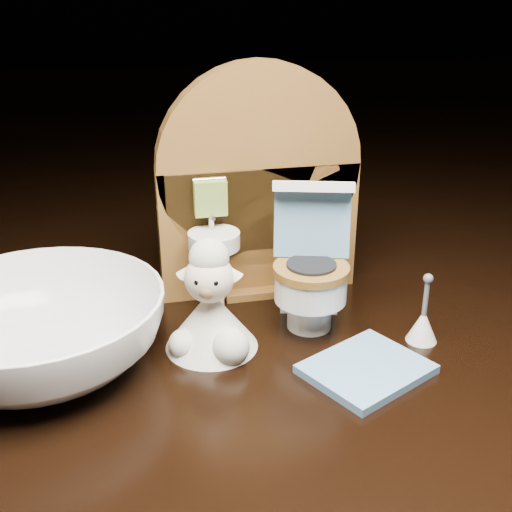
{
  "coord_description": "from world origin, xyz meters",
  "views": [
    {
      "loc": [
        -0.09,
        -0.32,
        0.2
      ],
      "look_at": [
        -0.01,
        0.02,
        0.05
      ],
      "focal_mm": 45.0,
      "sensor_mm": 36.0,
      "label": 1
    }
  ],
  "objects": [
    {
      "name": "backdrop_panel",
      "position": [
        -0.0,
        0.06,
        0.07
      ],
      "size": [
        0.13,
        0.05,
        0.15
      ],
      "color": "brown",
      "rests_on": "ground"
    },
    {
      "name": "toy_toilet",
      "position": [
        0.02,
        0.02,
        0.03
      ],
      "size": [
        0.05,
        0.06,
        0.09
      ],
      "rotation": [
        0.0,
        0.0,
        -0.28
      ],
      "color": "white",
      "rests_on": "ground"
    },
    {
      "name": "bath_mat",
      "position": [
        0.03,
        -0.05,
        0.0
      ],
      "size": [
        0.08,
        0.07,
        0.0
      ],
      "primitive_type": "cube",
      "rotation": [
        0.0,
        0.0,
        0.46
      ],
      "color": "#5D89AE",
      "rests_on": "ground"
    },
    {
      "name": "toilet_brush",
      "position": [
        0.08,
        -0.02,
        0.01
      ],
      "size": [
        0.02,
        0.02,
        0.04
      ],
      "color": "white",
      "rests_on": "ground"
    },
    {
      "name": "plush_lamb",
      "position": [
        -0.04,
        -0.0,
        0.02
      ],
      "size": [
        0.05,
        0.05,
        0.07
      ],
      "rotation": [
        0.0,
        0.0,
        -0.29
      ],
      "color": "beige",
      "rests_on": "ground"
    },
    {
      "name": "ceramic_bowl",
      "position": [
        -0.14,
        -0.0,
        0.02
      ],
      "size": [
        0.14,
        0.14,
        0.04
      ],
      "primitive_type": "imported",
      "rotation": [
        0.0,
        0.0,
        0.05
      ],
      "color": "white",
      "rests_on": "ground"
    }
  ]
}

